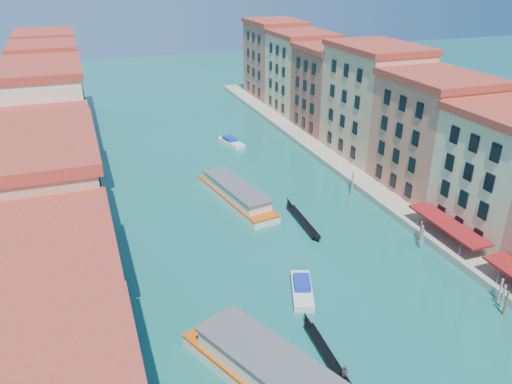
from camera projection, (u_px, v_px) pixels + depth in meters
left_bank_palazzos at (46, 155)px, 68.95m from camera, size 12.80×128.40×21.00m
right_bank_palazzos at (391, 116)px, 86.43m from camera, size 12.80×128.40×21.00m
quay at (346, 171)px, 87.84m from camera, size 4.00×140.00×1.00m
mooring_poles_right at (484, 283)px, 55.67m from camera, size 1.44×54.24×3.20m
vaporetto_far at (236, 194)px, 77.28m from camera, size 7.59×19.57×2.84m
gondola_fore at (326, 353)px, 46.98m from camera, size 1.44×11.50×2.29m
gondola_far at (302, 220)px, 71.33m from camera, size 1.68×13.21×1.87m
motorboat_mid at (302, 289)px, 55.97m from camera, size 4.49×7.33×1.45m
motorboat_far at (231, 142)px, 101.79m from camera, size 3.95×7.60×1.50m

